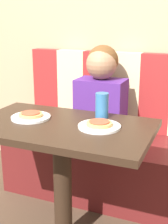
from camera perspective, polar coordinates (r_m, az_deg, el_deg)
name	(u,v)px	position (r m, az deg, el deg)	size (l,w,h in m)	color
wall_back	(118,9)	(2.41, 6.20, 18.17)	(7.00, 0.05, 2.60)	tan
booth_seat	(100,164)	(2.32, 2.92, -9.42)	(1.31, 0.58, 0.43)	#5B1919
booth_backrest	(112,90)	(2.37, 5.08, 3.97)	(1.31, 0.09, 0.58)	maroon
dining_table	(62,145)	(1.65, -4.08, -5.96)	(0.93, 0.56, 0.71)	black
person	(101,91)	(2.14, 3.18, 3.79)	(0.33, 0.24, 0.64)	#4C237A
plate_left	(31,117)	(1.72, -9.70, -0.94)	(0.21, 0.21, 0.01)	white
plate_right	(99,126)	(1.55, 2.82, -2.64)	(0.21, 0.21, 0.01)	white
pizza_left	(31,114)	(1.72, -9.72, -0.44)	(0.13, 0.13, 0.02)	tan
pizza_right	(99,123)	(1.55, 2.83, -2.08)	(0.13, 0.13, 0.02)	tan
drinking_cup	(102,105)	(1.69, 3.30, 1.21)	(0.07, 0.07, 0.14)	#2D669E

